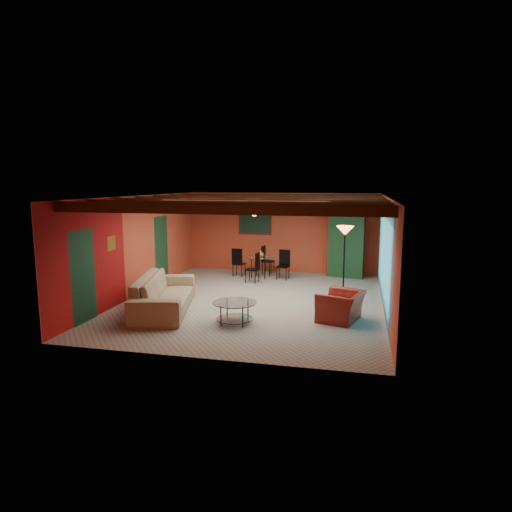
% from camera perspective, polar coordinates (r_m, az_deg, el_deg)
% --- Properties ---
extents(room, '(6.52, 8.01, 2.71)m').
position_cam_1_polar(room, '(11.53, -0.10, 5.88)').
color(room, gray).
rests_on(room, ground).
extents(sofa, '(1.81, 3.10, 0.85)m').
position_cam_1_polar(sofa, '(11.05, -11.54, -4.64)').
color(sofa, '#8C745A').
rests_on(sofa, ground).
extents(armchair, '(1.14, 1.23, 0.66)m').
position_cam_1_polar(armchair, '(10.25, 10.73, -6.27)').
color(armchair, maroon).
rests_on(armchair, ground).
extents(coffee_table, '(0.97, 0.97, 0.49)m').
position_cam_1_polar(coffee_table, '(9.90, -2.72, -7.17)').
color(coffee_table, white).
rests_on(coffee_table, ground).
extents(dining_table, '(2.04, 2.04, 0.94)m').
position_cam_1_polar(dining_table, '(14.50, 0.59, -0.93)').
color(dining_table, silver).
rests_on(dining_table, ground).
extents(armoire, '(1.22, 0.81, 1.96)m').
position_cam_1_polar(armoire, '(14.95, 11.29, 1.17)').
color(armoire, maroon).
rests_on(armoire, ground).
extents(floor_lamp, '(0.51, 0.51, 2.03)m').
position_cam_1_polar(floor_lamp, '(11.10, 11.07, -1.43)').
color(floor_lamp, black).
rests_on(floor_lamp, ground).
extents(ceiling_fan, '(1.50, 1.50, 0.44)m').
position_cam_1_polar(ceiling_fan, '(11.42, -0.23, 5.84)').
color(ceiling_fan, '#472614').
rests_on(ceiling_fan, ceiling).
extents(painting, '(1.05, 0.03, 0.65)m').
position_cam_1_polar(painting, '(15.52, -0.13, 4.14)').
color(painting, black).
rests_on(painting, wall_back).
extents(potted_plant, '(0.40, 0.35, 0.44)m').
position_cam_1_polar(potted_plant, '(14.83, 11.44, 5.76)').
color(potted_plant, '#26661E').
rests_on(potted_plant, armoire).
extents(vase, '(0.21, 0.21, 0.21)m').
position_cam_1_polar(vase, '(14.41, 0.59, 1.32)').
color(vase, orange).
rests_on(vase, dining_table).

